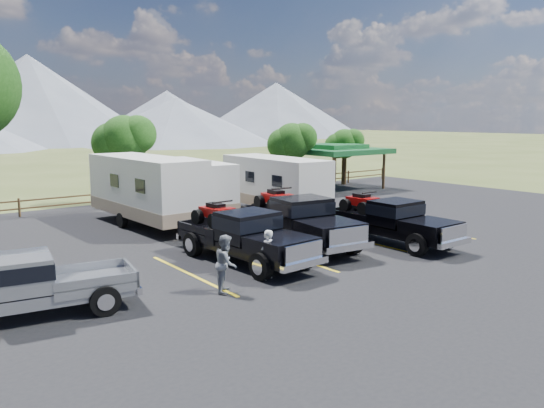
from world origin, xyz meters
TOP-DOWN VIEW (x-y plane):
  - ground at (0.00, 0.00)m, footprint 320.00×320.00m
  - asphalt_lot at (0.00, 3.00)m, footprint 44.00×34.00m
  - stall_lines at (0.00, 4.00)m, footprint 12.12×5.50m
  - tree_ne_a at (8.97, 17.01)m, footprint 3.11×2.92m
  - tree_ne_b at (14.98, 18.01)m, footprint 2.77×2.59m
  - tree_north at (-2.03, 19.02)m, footprint 3.46×3.24m
  - rail_fence at (2.00, 18.50)m, footprint 36.12×0.12m
  - pavilion at (13.00, 17.00)m, footprint 6.20×6.20m
  - rig_left at (-3.74, 4.29)m, footprint 2.46×6.21m
  - rig_center at (-0.58, 5.04)m, footprint 2.96×6.72m
  - rig_right at (2.64, 3.05)m, footprint 2.10×5.91m
  - trailer_left at (-3.74, 12.35)m, footprint 2.76×9.37m
  - trailer_center at (-0.79, 13.39)m, footprint 2.66×8.27m
  - trailer_right at (2.90, 11.06)m, footprint 2.51×8.65m
  - pickup_silver at (-11.05, 3.25)m, footprint 5.61×2.57m
  - person_a at (-4.31, 2.14)m, footprint 0.68×0.56m
  - person_b at (-5.98, 1.90)m, footprint 1.02×1.04m

SIDE VIEW (x-z plane):
  - ground at x=0.00m, z-range 0.00..0.00m
  - asphalt_lot at x=0.00m, z-range 0.00..0.04m
  - stall_lines at x=0.00m, z-range 0.04..0.05m
  - rail_fence at x=2.00m, z-range 0.11..1.11m
  - person_a at x=-4.31m, z-range 0.04..1.62m
  - pickup_silver at x=-11.05m, z-range 0.07..1.69m
  - person_b at x=-5.98m, z-range 0.04..1.74m
  - rig_right at x=2.64m, z-range 0.00..1.98m
  - rig_left at x=-3.74m, z-range 0.00..2.04m
  - rig_center at x=-0.58m, z-range 0.00..2.17m
  - trailer_center at x=-0.79m, z-range 0.11..2.97m
  - trailer_right at x=2.90m, z-range 0.11..3.11m
  - trailer_left at x=-3.74m, z-range 0.12..3.37m
  - pavilion at x=13.00m, z-range 1.18..4.40m
  - tree_ne_b at x=14.98m, z-range 0.99..5.26m
  - tree_ne_a at x=8.97m, z-range 1.10..5.86m
  - tree_north at x=-2.03m, z-range 1.21..6.46m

